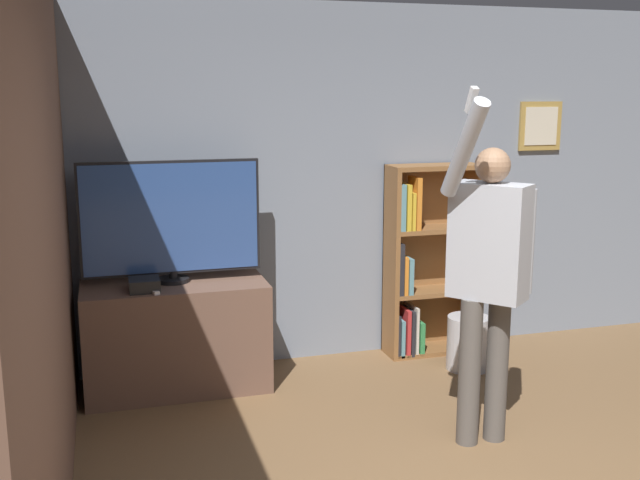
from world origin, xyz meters
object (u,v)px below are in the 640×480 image
at_px(waste_bin, 468,343).
at_px(television, 171,220).
at_px(game_console, 144,285).
at_px(bookshelf, 423,265).
at_px(person, 488,268).

bearing_deg(waste_bin, television, 172.39).
bearing_deg(game_console, bookshelf, 8.77).
distance_m(television, waste_bin, 2.37).
distance_m(television, game_console, 0.48).
bearing_deg(television, waste_bin, -7.61).
relative_size(bookshelf, person, 0.72).
xyz_separation_m(television, person, (1.66, -1.38, -0.13)).
bearing_deg(waste_bin, game_console, 177.46).
distance_m(bookshelf, person, 1.60).
bearing_deg(person, waste_bin, 116.86).
bearing_deg(bookshelf, waste_bin, -66.66).
relative_size(person, waste_bin, 5.14).
bearing_deg(television, person, -39.81).
bearing_deg(person, bookshelf, 129.67).
height_order(bookshelf, waste_bin, bookshelf).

